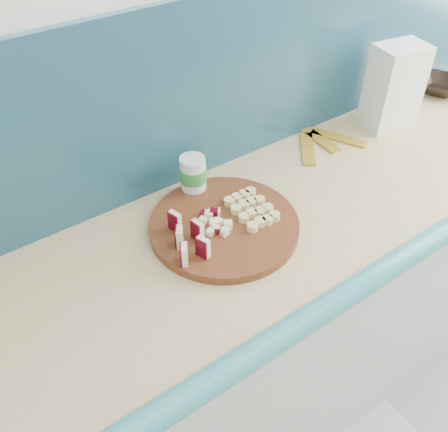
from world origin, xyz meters
TOP-DOWN VIEW (x-y plane):
  - kitchen_counter at (0.10, 1.50)m, footprint 2.20×0.63m
  - backsplash at (0.10, 1.79)m, footprint 2.20×0.02m
  - cutting_board at (-0.12, 1.54)m, footprint 0.42×0.42m
  - apple_wedges at (-0.24, 1.52)m, footprint 0.09×0.15m
  - apple_chunks at (-0.14, 1.54)m, footprint 0.06×0.07m
  - banana_slices at (-0.04, 1.53)m, footprint 0.11×0.15m
  - brown_bowl at (0.97, 1.69)m, footprint 0.23×0.23m
  - flour_bag at (0.63, 1.65)m, footprint 0.18×0.14m
  - canister at (-0.10, 1.71)m, footprint 0.07×0.07m
  - banana_peel at (0.37, 1.69)m, footprint 0.25×0.22m

SIDE VIEW (x-z plane):
  - kitchen_counter at x=0.10m, z-range 0.00..0.91m
  - banana_peel at x=0.37m, z-range 0.91..0.92m
  - cutting_board at x=-0.12m, z-range 0.91..0.93m
  - brown_bowl at x=0.97m, z-range 0.91..0.95m
  - banana_slices at x=-0.04m, z-range 0.93..0.95m
  - apple_chunks at x=-0.14m, z-range 0.93..0.95m
  - apple_wedges at x=-0.24m, z-range 0.93..0.99m
  - canister at x=-0.10m, z-range 0.91..1.03m
  - flour_bag at x=0.63m, z-range 0.91..1.18m
  - backsplash at x=0.10m, z-range 0.91..1.41m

